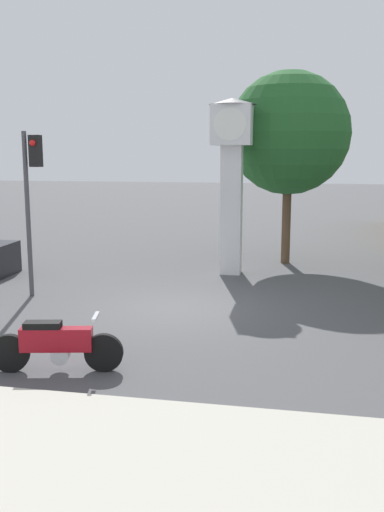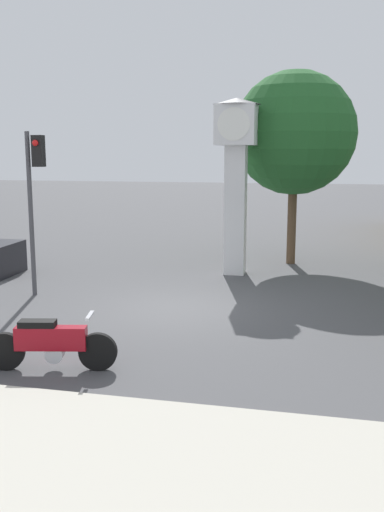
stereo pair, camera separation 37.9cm
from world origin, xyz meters
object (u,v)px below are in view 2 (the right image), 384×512
Objects in this scene: street_tree at (295,133)px; traffic_light at (34,184)px; clock_tower at (236,159)px; motorcycle at (51,343)px.

traffic_light is at bearing -136.49° from street_tree.
motorcycle is at bearing -102.38° from clock_tower.
clock_tower is at bearing 39.82° from traffic_light.
motorcycle is 6.13m from traffic_light.
street_tree reaches higher than traffic_light.
street_tree is (3.57, 10.90, 3.92)m from motorcycle.
street_tree is at bearing 43.51° from traffic_light.
traffic_light is at bearing 107.58° from motorcycle.
traffic_light reaches higher than motorcycle.
street_tree is (6.34, 6.02, 1.44)m from traffic_light.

